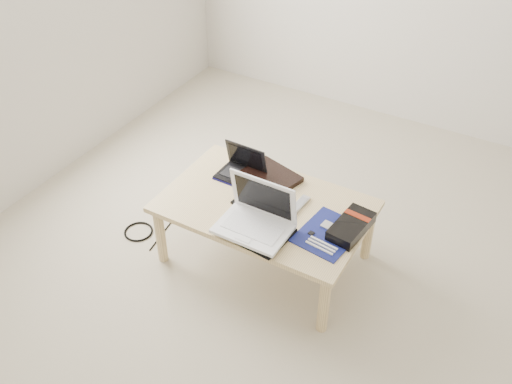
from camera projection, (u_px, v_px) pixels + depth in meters
The scene contains 13 objects.
ground at pixel (312, 292), 3.10m from camera, with size 4.00×4.00×0.00m, color #BAB196.
coffee_table at pixel (265, 211), 3.09m from camera, with size 1.10×0.70×0.40m.
book at pixel (269, 178), 3.22m from camera, with size 0.36×0.32×0.03m.
netbook at pixel (242, 170), 3.23m from camera, with size 0.26×0.19×0.19m.
tablet at pixel (261, 203), 3.05m from camera, with size 0.29×0.24×0.01m.
remote at pixel (297, 207), 3.02m from camera, with size 0.06×0.21×0.02m.
neoprene_sleeve at pixel (255, 231), 2.88m from camera, with size 0.35×0.25×0.02m, color black.
white_laptop at pixel (256, 218), 2.86m from camera, with size 0.37×0.26×0.26m.
motherboard at pixel (328, 234), 2.87m from camera, with size 0.30×0.36×0.02m.
gpu_box at pixel (351, 226), 2.87m from camera, with size 0.17×0.30×0.06m.
cable_coil at pixel (257, 199), 3.08m from camera, with size 0.11×0.11×0.01m, color black.
floor_cable_coil at pixel (139, 232), 3.47m from camera, with size 0.18×0.18×0.01m, color black.
floor_cable_trail at pixel (164, 231), 3.47m from camera, with size 0.01×0.01×0.36m, color black.
Camera 1 is at (0.77, -1.96, 2.35)m, focal length 40.00 mm.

